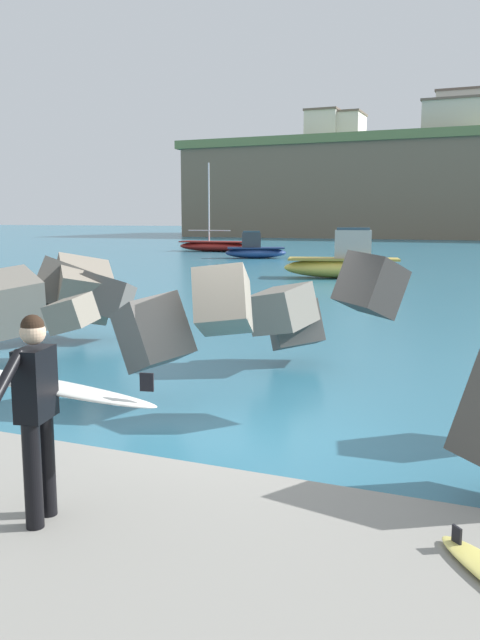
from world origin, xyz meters
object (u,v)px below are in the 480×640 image
(boat_near_centre, at_px, (345,263))
(boat_near_right, at_px, (214,246))
(boat_mid_left, at_px, (255,250))
(station_building_west, at_px, (466,115))
(station_building_central, at_px, (455,118))
(station_building_east, at_px, (326,128))
(station_building_annex, at_px, (346,128))
(surfer_with_board, at_px, (39,399))

(boat_near_centre, height_order, boat_near_right, boat_near_right)
(boat_mid_left, height_order, station_building_west, station_building_west)
(boat_near_centre, xyz_separation_m, station_building_central, (-1.04, 65.66, 15.51))
(boat_near_right, distance_m, station_building_east, 53.66)
(station_building_annex, bearing_deg, station_building_west, -0.54)
(station_building_annex, bearing_deg, boat_near_centre, -76.35)
(station_building_annex, bearing_deg, station_building_east, -176.56)
(boat_near_right, height_order, boat_mid_left, boat_near_right)
(boat_near_right, relative_size, station_building_central, 0.88)
(boat_near_centre, bearing_deg, boat_near_right, 128.75)
(station_building_west, bearing_deg, station_building_central, -101.34)
(station_building_east, bearing_deg, boat_near_right, -84.91)
(surfer_with_board, relative_size, station_building_east, 0.28)
(boat_near_centre, relative_size, station_building_east, 0.76)
(boat_near_right, xyz_separation_m, station_building_east, (-4.55, 51.01, 16.04))
(boat_near_right, xyz_separation_m, boat_mid_left, (6.51, -7.34, 0.10))
(boat_near_right, height_order, station_building_central, station_building_central)
(station_building_east, bearing_deg, boat_mid_left, -79.26)
(station_building_central, relative_size, station_building_east, 1.08)
(surfer_with_board, distance_m, boat_near_centre, 25.93)
(boat_near_centre, height_order, station_building_west, station_building_west)
(surfer_with_board, distance_m, station_building_annex, 100.06)
(boat_near_right, distance_m, station_building_central, 50.69)
(boat_near_right, bearing_deg, boat_near_centre, -51.25)
(boat_near_centre, bearing_deg, station_building_annex, 103.65)
(surfer_with_board, bearing_deg, boat_mid_left, 108.71)
(station_building_east, distance_m, station_building_annex, 3.23)
(boat_near_right, relative_size, station_building_west, 0.88)
(boat_near_centre, bearing_deg, station_building_west, 90.00)
(boat_near_right, xyz_separation_m, station_building_west, (15.92, 51.04, 16.85))
(boat_near_right, bearing_deg, station_building_west, 72.68)
(station_building_east, xyz_separation_m, station_building_annex, (3.22, 0.19, -0.19))
(boat_near_right, xyz_separation_m, station_building_central, (14.88, 45.83, 15.75))
(station_building_west, distance_m, station_building_east, 20.48)
(station_building_central, bearing_deg, station_building_annex, 161.66)
(surfer_with_board, height_order, station_building_east, station_building_east)
(boat_near_centre, bearing_deg, surfer_with_board, -82.17)
(boat_mid_left, distance_m, station_building_central, 56.05)
(boat_mid_left, bearing_deg, surfer_with_board, -71.29)
(surfer_with_board, distance_m, station_building_east, 100.62)
(station_building_annex, bearing_deg, boat_mid_left, -82.37)
(boat_near_centre, height_order, station_building_east, station_building_east)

